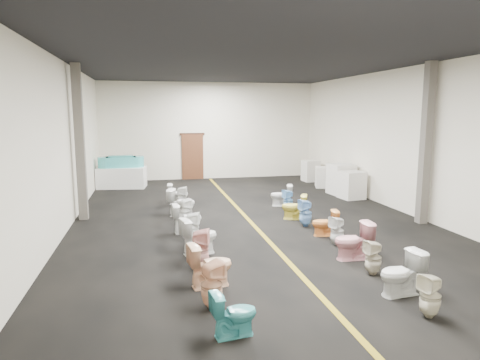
% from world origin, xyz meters
% --- Properties ---
extents(floor, '(16.00, 16.00, 0.00)m').
position_xyz_m(floor, '(0.00, 0.00, 0.00)').
color(floor, black).
rests_on(floor, ground).
extents(ceiling, '(16.00, 16.00, 0.00)m').
position_xyz_m(ceiling, '(0.00, 0.00, 4.50)').
color(ceiling, black).
rests_on(ceiling, ground).
extents(wall_back, '(10.00, 0.00, 10.00)m').
position_xyz_m(wall_back, '(0.00, 8.00, 2.25)').
color(wall_back, beige).
rests_on(wall_back, ground).
extents(wall_front, '(10.00, 0.00, 10.00)m').
position_xyz_m(wall_front, '(0.00, -8.00, 2.25)').
color(wall_front, beige).
rests_on(wall_front, ground).
extents(wall_left, '(0.00, 16.00, 16.00)m').
position_xyz_m(wall_left, '(-5.00, 0.00, 2.25)').
color(wall_left, beige).
rests_on(wall_left, ground).
extents(wall_right, '(0.00, 16.00, 16.00)m').
position_xyz_m(wall_right, '(5.00, 0.00, 2.25)').
color(wall_right, beige).
rests_on(wall_right, ground).
extents(aisle_stripe, '(0.12, 15.60, 0.01)m').
position_xyz_m(aisle_stripe, '(0.00, 0.00, 0.00)').
color(aisle_stripe, olive).
rests_on(aisle_stripe, floor).
extents(back_door, '(1.00, 0.10, 2.10)m').
position_xyz_m(back_door, '(-0.80, 7.94, 1.05)').
color(back_door, '#562D19').
rests_on(back_door, floor).
extents(door_frame, '(1.15, 0.08, 0.10)m').
position_xyz_m(door_frame, '(-0.80, 7.95, 2.12)').
color(door_frame, '#331C11').
rests_on(door_frame, back_door).
extents(column_left, '(0.25, 0.25, 4.50)m').
position_xyz_m(column_left, '(-4.75, 1.00, 2.25)').
color(column_left, '#59544C').
rests_on(column_left, floor).
extents(column_right, '(0.25, 0.25, 4.50)m').
position_xyz_m(column_right, '(4.75, -1.50, 2.25)').
color(column_right, '#59544C').
rests_on(column_right, floor).
extents(display_table, '(2.05, 1.23, 0.86)m').
position_xyz_m(display_table, '(-3.94, 6.24, 0.43)').
color(display_table, white).
rests_on(display_table, floor).
extents(bathtub, '(1.86, 0.75, 0.55)m').
position_xyz_m(bathtub, '(-3.94, 6.24, 1.07)').
color(bathtub, '#3EB1B3').
rests_on(bathtub, display_table).
extents(appliance_crate_a, '(0.87, 0.87, 1.00)m').
position_xyz_m(appliance_crate_a, '(4.40, 2.13, 0.50)').
color(appliance_crate_a, silver).
rests_on(appliance_crate_a, floor).
extents(appliance_crate_b, '(0.93, 0.93, 1.16)m').
position_xyz_m(appliance_crate_b, '(4.40, 3.02, 0.58)').
color(appliance_crate_b, silver).
rests_on(appliance_crate_b, floor).
extents(appliance_crate_c, '(0.94, 0.94, 0.85)m').
position_xyz_m(appliance_crate_c, '(4.40, 4.56, 0.43)').
color(appliance_crate_c, silver).
rests_on(appliance_crate_c, floor).
extents(appliance_crate_d, '(0.72, 0.72, 0.95)m').
position_xyz_m(appliance_crate_d, '(4.40, 6.18, 0.47)').
color(appliance_crate_d, silver).
rests_on(appliance_crate_d, floor).
extents(toilet_left_0, '(0.70, 0.46, 0.67)m').
position_xyz_m(toilet_left_0, '(-1.71, -6.50, 0.33)').
color(toilet_left_0, teal).
rests_on(toilet_left_0, floor).
extents(toilet_left_1, '(0.47, 0.46, 0.78)m').
position_xyz_m(toilet_left_1, '(-1.89, -5.58, 0.39)').
color(toilet_left_1, '#E2A882').
rests_on(toilet_left_1, floor).
extents(toilet_left_2, '(0.85, 0.56, 0.81)m').
position_xyz_m(toilet_left_2, '(-1.79, -4.70, 0.40)').
color(toilet_left_2, '#F9C096').
rests_on(toilet_left_2, floor).
extents(toilet_left_3, '(0.45, 0.45, 0.83)m').
position_xyz_m(toilet_left_3, '(-1.87, -3.81, 0.41)').
color(toilet_left_3, '#DA9990').
rests_on(toilet_left_3, floor).
extents(toilet_left_4, '(0.90, 0.65, 0.83)m').
position_xyz_m(toilet_left_4, '(-1.78, -2.87, 0.41)').
color(toilet_left_4, white).
rests_on(toilet_left_4, floor).
extents(toilet_left_5, '(0.42, 0.41, 0.76)m').
position_xyz_m(toilet_left_5, '(-1.85, -2.05, 0.38)').
color(toilet_left_5, white).
rests_on(toilet_left_5, floor).
extents(toilet_left_6, '(0.79, 0.48, 0.78)m').
position_xyz_m(toilet_left_6, '(-1.89, -1.12, 0.39)').
color(toilet_left_6, white).
rests_on(toilet_left_6, floor).
extents(toilet_left_7, '(0.42, 0.42, 0.72)m').
position_xyz_m(toilet_left_7, '(-1.86, -0.22, 0.36)').
color(toilet_left_7, white).
rests_on(toilet_left_7, floor).
extents(toilet_left_8, '(0.92, 0.69, 0.84)m').
position_xyz_m(toilet_left_8, '(-1.89, 0.74, 0.42)').
color(toilet_left_8, white).
rests_on(toilet_left_8, floor).
extents(toilet_left_9, '(0.41, 0.40, 0.76)m').
position_xyz_m(toilet_left_9, '(-1.82, 1.63, 0.38)').
color(toilet_left_9, silver).
rests_on(toilet_left_9, floor).
extents(toilet_left_10, '(0.74, 0.48, 0.71)m').
position_xyz_m(toilet_left_10, '(-1.88, 2.50, 0.36)').
color(toilet_left_10, white).
rests_on(toilet_left_10, floor).
extents(toilet_right_0, '(0.40, 0.39, 0.70)m').
position_xyz_m(toilet_right_0, '(1.34, -6.60, 0.35)').
color(toilet_right_0, beige).
rests_on(toilet_right_0, floor).
extents(toilet_right_1, '(0.81, 0.52, 0.79)m').
position_xyz_m(toilet_right_1, '(1.37, -5.78, 0.39)').
color(toilet_right_1, silver).
rests_on(toilet_right_1, floor).
extents(toilet_right_2, '(0.34, 0.33, 0.69)m').
position_xyz_m(toilet_right_2, '(1.38, -4.82, 0.34)').
color(toilet_right_2, beige).
rests_on(toilet_right_2, floor).
extents(toilet_right_3, '(0.83, 0.50, 0.82)m').
position_xyz_m(toilet_right_3, '(1.41, -3.93, 0.41)').
color(toilet_right_3, pink).
rests_on(toilet_right_3, floor).
extents(toilet_right_4, '(0.41, 0.41, 0.70)m').
position_xyz_m(toilet_right_4, '(1.50, -2.93, 0.35)').
color(toilet_right_4, silver).
rests_on(toilet_right_4, floor).
extents(toilet_right_5, '(0.71, 0.48, 0.67)m').
position_xyz_m(toilet_right_5, '(1.53, -2.14, 0.33)').
color(toilet_right_5, '#F29140').
rests_on(toilet_right_5, floor).
extents(toilet_right_6, '(0.37, 0.37, 0.76)m').
position_xyz_m(toilet_right_6, '(1.37, -1.17, 0.38)').
color(toilet_right_6, '#7DADE0').
rests_on(toilet_right_6, floor).
extents(toilet_right_7, '(0.84, 0.67, 0.75)m').
position_xyz_m(toilet_right_7, '(1.33, -0.35, 0.38)').
color(toilet_right_7, '#E8D74B').
rests_on(toilet_right_7, floor).
extents(toilet_right_8, '(0.38, 0.37, 0.70)m').
position_xyz_m(toilet_right_8, '(1.49, 0.68, 0.35)').
color(toilet_right_8, '#80BFF3').
rests_on(toilet_right_8, floor).
extents(toilet_right_9, '(0.81, 0.59, 0.74)m').
position_xyz_m(toilet_right_9, '(1.51, 1.46, 0.37)').
color(toilet_right_9, white).
rests_on(toilet_right_9, floor).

